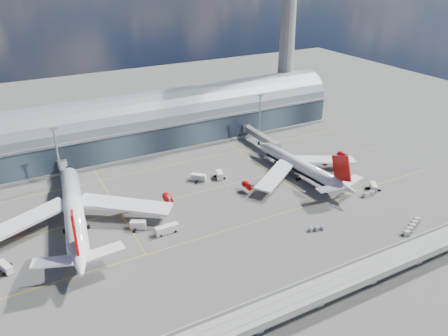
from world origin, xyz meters
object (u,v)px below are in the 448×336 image
service_truck_4 (219,175)px  service_truck_1 (138,225)px  floodlight_mast_left (58,155)px  cargo_train_1 (412,226)px  airliner_left (74,212)px  cargo_train_0 (317,229)px  service_truck_2 (167,229)px  service_truck_3 (373,187)px  control_tower (288,29)px  airliner_right (301,166)px  service_truck_0 (5,267)px  floodlight_mast_right (260,117)px  service_truck_5 (199,177)px  cargo_train_2 (369,194)px

service_truck_4 → service_truck_1: bearing=-134.1°
floodlight_mast_left → cargo_train_1: (104.30, -95.66, -12.70)m
airliner_left → cargo_train_0: bearing=-21.6°
service_truck_1 → service_truck_2: (8.06, -7.47, 0.01)m
service_truck_3 → service_truck_4: service_truck_4 is taller
control_tower → service_truck_1: (-117.33, -77.08, -50.05)m
airliner_left → service_truck_3: size_ratio=12.11×
airliner_right → service_truck_0: size_ratio=8.98×
service_truck_0 → service_truck_3: 140.42m
airliner_left → service_truck_2: airliner_left is taller
service_truck_2 → cargo_train_0: bearing=-117.1°
floodlight_mast_left → floodlight_mast_right: bearing=0.0°
service_truck_1 → service_truck_5: service_truck_1 is taller
floodlight_mast_left → service_truck_4: (61.85, -27.76, -12.04)m
service_truck_4 → cargo_train_2: size_ratio=1.06×
service_truck_5 → service_truck_1: bearing=164.8°
airliner_left → service_truck_5: airliner_left is taller
floodlight_mast_right → service_truck_3: size_ratio=4.08×
airliner_left → service_truck_0: 28.57m
service_truck_0 → cargo_train_2: 135.39m
cargo_train_1 → airliner_left: bearing=83.3°
floodlight_mast_left → service_truck_3: bearing=-30.9°
service_truck_2 → cargo_train_1: (78.57, -39.11, -0.66)m
service_truck_2 → cargo_train_0: size_ratio=1.28×
service_truck_4 → cargo_train_1: 80.08m
floodlight_mast_left → service_truck_0: floodlight_mast_left is taller
service_truck_2 → service_truck_5: (27.02, 30.99, 0.00)m
airliner_left → service_truck_0: size_ratio=11.12×
airliner_right → service_truck_0: 120.66m
service_truck_0 → cargo_train_1: 137.46m
airliner_right → control_tower: bearing=55.3°
floodlight_mast_right → service_truck_1: 96.60m
service_truck_1 → cargo_train_1: service_truck_1 is taller
service_truck_2 → service_truck_3: bearing=-98.1°
cargo_train_0 → service_truck_5: bearing=3.9°
floodlight_mast_left → airliner_left: floodlight_mast_left is taller
service_truck_4 → cargo_train_1: size_ratio=0.45×
control_tower → cargo_train_0: size_ratio=15.48×
floodlight_mast_left → service_truck_1: (17.67, -49.08, -12.04)m
floodlight_mast_left → service_truck_2: size_ratio=3.02×
floodlight_mast_right → service_truck_5: floodlight_mast_right is taller
service_truck_3 → cargo_train_0: 41.77m
airliner_left → service_truck_3: airliner_left is taller
service_truck_1 → service_truck_2: size_ratio=0.70×
cargo_train_0 → cargo_train_1: 34.30m
cargo_train_2 → floodlight_mast_left: bearing=58.1°
service_truck_1 → cargo_train_2: size_ratio=1.06×
airliner_right → service_truck_4: bearing=149.5°
service_truck_3 → service_truck_5: service_truck_5 is taller
floodlight_mast_right → cargo_train_0: size_ratio=3.86×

